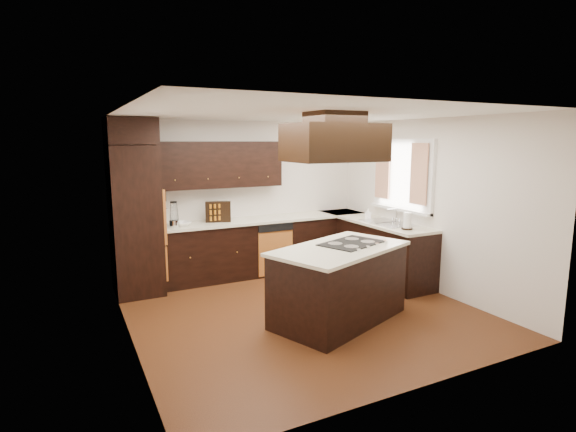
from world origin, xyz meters
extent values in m
cube|color=#613116|center=(0.00, 0.00, -0.01)|extent=(4.20, 4.20, 0.02)
cube|color=white|center=(0.00, 0.00, 2.51)|extent=(4.20, 4.20, 0.02)
cube|color=silver|center=(0.00, 2.11, 1.25)|extent=(4.20, 0.02, 2.50)
cube|color=silver|center=(0.00, -2.11, 1.25)|extent=(4.20, 0.02, 2.50)
cube|color=silver|center=(-2.11, 0.00, 1.25)|extent=(0.02, 4.20, 2.50)
cube|color=silver|center=(2.11, 0.00, 1.25)|extent=(0.02, 4.20, 2.50)
cube|color=black|center=(-1.78, 1.71, 1.06)|extent=(0.65, 0.75, 2.12)
cube|color=#C56E2B|center=(-1.43, 1.71, 1.12)|extent=(0.05, 0.62, 0.78)
cube|color=black|center=(0.03, 1.80, 0.44)|extent=(2.93, 0.60, 0.88)
cube|color=black|center=(1.80, 0.90, 0.44)|extent=(0.60, 2.40, 0.88)
cube|color=beige|center=(0.03, 1.79, 0.90)|extent=(2.93, 0.63, 0.04)
cube|color=beige|center=(1.79, 0.90, 0.90)|extent=(0.63, 2.40, 0.04)
cube|color=black|center=(-0.43, 1.93, 1.81)|extent=(2.00, 0.34, 0.72)
cube|color=#C56E2B|center=(0.33, 1.50, 0.40)|extent=(0.60, 0.05, 0.72)
cube|color=white|center=(2.07, 0.55, 1.65)|extent=(0.06, 1.32, 1.12)
cube|color=white|center=(2.10, 0.55, 1.65)|extent=(0.00, 1.20, 1.00)
cube|color=#FEDDBD|center=(2.01, 0.13, 1.70)|extent=(0.02, 0.34, 0.90)
cube|color=#FEDDBD|center=(2.01, 0.97, 1.70)|extent=(0.02, 0.34, 0.90)
cube|color=silver|center=(1.80, 0.55, 0.92)|extent=(0.52, 0.84, 0.01)
cube|color=black|center=(0.26, -0.47, 0.44)|extent=(1.87, 1.44, 0.88)
cube|color=beige|center=(0.26, -0.47, 0.90)|extent=(1.95, 1.51, 0.04)
cube|color=black|center=(0.49, -0.38, 0.93)|extent=(0.92, 0.77, 0.01)
cube|color=black|center=(0.10, -0.55, 2.16)|extent=(1.05, 0.72, 0.42)
cube|color=black|center=(0.10, -0.55, 2.44)|extent=(0.55, 0.50, 0.13)
cylinder|color=silver|center=(-1.22, 1.71, 0.97)|extent=(0.15, 0.15, 0.10)
cone|color=silver|center=(-1.22, 1.71, 1.15)|extent=(0.13, 0.13, 0.26)
cube|color=black|center=(-0.52, 1.81, 1.08)|extent=(0.40, 0.23, 0.33)
imported|color=white|center=(-1.11, 1.73, 0.95)|extent=(0.33, 0.33, 0.06)
imported|color=white|center=(1.76, 0.99, 1.00)|extent=(0.08, 0.08, 0.17)
cylinder|color=white|center=(1.72, 0.01, 1.04)|extent=(0.13, 0.13, 0.25)
camera|label=1|loc=(-2.66, -4.87, 2.18)|focal=28.00mm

